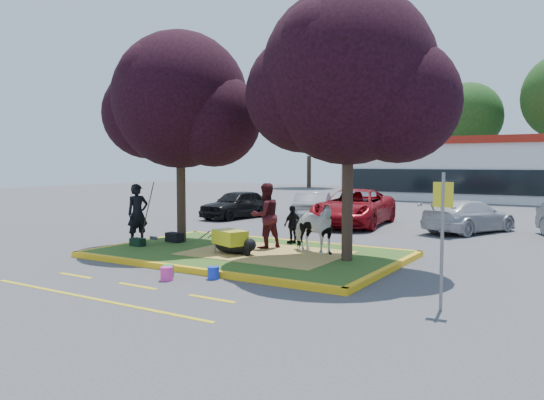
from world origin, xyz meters
The scene contains 31 objects.
ground centered at (0.00, 0.00, 0.00)m, with size 90.00×90.00×0.00m, color #424244.
median_island centered at (0.00, 0.00, 0.07)m, with size 8.00×5.00×0.15m, color #2F5219.
curb_near centered at (0.00, -2.58, 0.07)m, with size 8.30×0.16×0.15m, color yellow.
curb_far centered at (0.00, 2.58, 0.07)m, with size 8.30×0.16×0.15m, color yellow.
curb_left centered at (-4.08, 0.00, 0.07)m, with size 0.16×5.30×0.15m, color yellow.
curb_right centered at (4.08, 0.00, 0.07)m, with size 0.16×5.30×0.15m, color yellow.
straw_bedding centered at (0.60, 0.00, 0.15)m, with size 4.20×3.00×0.01m, color tan.
tree_purple_left centered at (-2.78, 0.38, 4.36)m, with size 5.06×4.20×6.51m.
tree_purple_right centered at (2.92, 0.18, 4.56)m, with size 5.30×4.40×6.82m.
fire_lane_stripe_a centered at (-2.00, -4.20, 0.00)m, with size 1.10×0.12×0.01m, color yellow.
fire_lane_stripe_b centered at (0.00, -4.20, 0.00)m, with size 1.10×0.12×0.01m, color yellow.
fire_lane_stripe_c centered at (2.00, -4.20, 0.00)m, with size 1.10×0.12×0.01m, color yellow.
fire_lane_long centered at (0.00, -5.40, 0.00)m, with size 6.00×0.10×0.01m, color yellow.
retail_building centered at (2.00, 27.98, 2.25)m, with size 20.40×8.40×4.40m.
treeline centered at (1.23, 37.61, 7.73)m, with size 46.58×7.80×14.63m.
cow centered at (1.68, 0.64, 0.85)m, with size 0.76×1.66×1.40m, color silver.
calf centered at (-0.15, -0.52, 0.41)m, with size 1.19×0.68×0.52m, color black.
handler centered at (-3.70, -0.57, 1.07)m, with size 0.67×0.44×1.83m, color black.
visitor_a centered at (0.12, 0.71, 1.10)m, with size 0.92×0.72×1.89m, color #401216.
visitor_b centered at (0.31, 1.98, 0.74)m, with size 0.69×0.29×1.17m, color black.
wheelbarrow centered at (-0.14, -0.67, 0.60)m, with size 1.74×0.90×0.66m.
gear_bag_dark centered at (-2.96, 0.25, 0.30)m, with size 0.57×0.31×0.29m, color black.
gear_bag_green centered at (-3.36, -0.93, 0.27)m, with size 0.44×0.27×0.23m, color black.
sign_post centered at (5.97, -2.70, 1.51)m, with size 0.35×0.06×2.46m.
bucket_green centered at (-0.07, -3.16, 0.14)m, with size 0.26×0.26×0.28m, color green.
bucket_pink centered at (0.15, -3.46, 0.15)m, with size 0.28×0.28×0.30m, color #F536A1.
bucket_blue centered at (0.95, -2.80, 0.14)m, with size 0.27×0.27×0.28m, color #1935CD.
car_black centered at (-6.28, 8.29, 0.67)m, with size 1.59×3.96×1.35m, color black.
car_silver centered at (-2.63, 9.17, 0.66)m, with size 1.40×4.01×1.32m, color #919498.
car_red centered at (-0.38, 8.46, 0.76)m, with size 2.53×5.48×1.52m, color maroon.
car_white centered at (4.18, 8.69, 0.61)m, with size 1.72×4.23×1.23m, color silver.
Camera 1 is at (8.28, -12.16, 2.62)m, focal length 35.00 mm.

